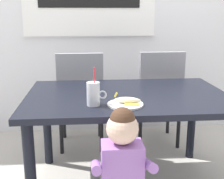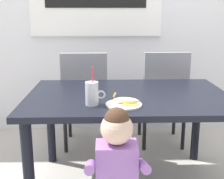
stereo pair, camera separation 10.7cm
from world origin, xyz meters
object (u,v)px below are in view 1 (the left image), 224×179
Objects in this scene: toddler_standing at (122,163)px; peeled_banana at (128,100)px; dining_chair_right at (158,93)px; snack_plate at (125,104)px; dining_chair_left at (81,95)px; dining_table at (127,106)px; milk_cup at (93,95)px.

peeled_banana is at bearing 77.94° from toddler_standing.
peeled_banana is at bearing 65.93° from dining_chair_right.
dining_chair_left is at bearing 107.46° from snack_plate.
dining_chair_right is at bearing 69.03° from toddler_standing.
snack_plate reaches higher than dining_table.
dining_chair_left is 1.03m from snack_plate.
toddler_standing is at bearing 100.27° from dining_chair_left.
dining_chair_left is at bearing 96.19° from milk_cup.
dining_table is 5.81× the size of milk_cup.
milk_cup reaches higher than peeled_banana.
snack_plate is 1.31× the size of peeled_banana.
dining_chair_right reaches higher than peeled_banana.
peeled_banana is at bearing 6.54° from snack_plate.
peeled_banana is (-0.44, -0.99, 0.22)m from dining_chair_right.
dining_table is 1.52× the size of dining_chair_right.
dining_chair_left is 0.76m from dining_chair_right.
milk_cup is at bearing -134.74° from dining_table.
snack_plate is (-0.46, -0.99, 0.20)m from dining_chair_right.
toddler_standing reaches higher than peeled_banana.
milk_cup is (-0.14, 0.39, 0.27)m from toddler_standing.
dining_table is 6.33× the size of snack_plate.
dining_table is 0.30m from snack_plate.
dining_table is 0.30m from peeled_banana.
snack_plate is at bearing 107.46° from dining_chair_left.
peeled_banana is (0.22, -0.02, -0.04)m from milk_cup.
dining_table is at bearing 79.86° from toddler_standing.
dining_table is 8.30× the size of peeled_banana.
dining_chair_right is 5.47× the size of peeled_banana.
toddler_standing is (-0.52, -1.35, -0.02)m from dining_chair_right.
dining_chair_right is 1.20m from milk_cup.
snack_plate is (0.20, -0.02, -0.06)m from milk_cup.
dining_chair_left reaches higher than peeled_banana.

